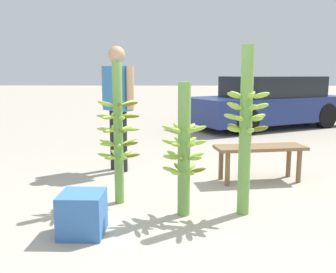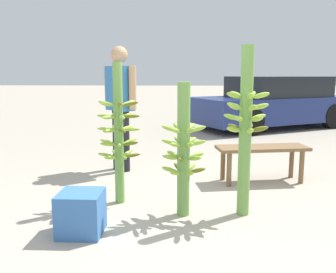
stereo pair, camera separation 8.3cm
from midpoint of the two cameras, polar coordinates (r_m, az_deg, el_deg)
The scene contains 8 objects.
ground_plane at distance 3.58m, azimuth 3.24°, elevation -12.74°, with size 80.00×80.00×0.00m, color #A89E8C.
banana_stalk_left at distance 3.91m, azimuth -6.91°, elevation 0.60°, with size 0.45×0.45×1.48m.
banana_stalk_center at distance 3.55m, azimuth 3.06°, elevation -2.06°, with size 0.43×0.43×1.28m.
banana_stalk_right at distance 3.61m, azimuth 12.37°, elevation 1.35°, with size 0.43×0.43×1.62m.
vendor_person at distance 5.23m, azimuth -6.85°, elevation 5.99°, with size 0.54×0.48×1.73m.
market_bench at distance 4.87m, azimuth 14.63°, elevation -2.37°, with size 1.18×0.58×0.46m.
parked_car at distance 9.89m, azimuth 16.06°, elevation 4.94°, with size 4.39×3.43×1.29m.
produce_crate at distance 3.33m, azimuth -12.39°, elevation -11.31°, with size 0.37×0.37×0.37m.
Camera 2 is at (-0.00, -3.31, 1.36)m, focal length 40.00 mm.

